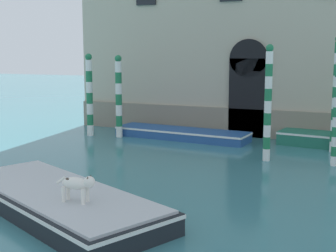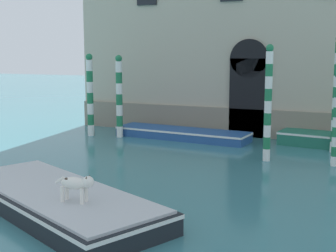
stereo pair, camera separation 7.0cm
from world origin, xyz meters
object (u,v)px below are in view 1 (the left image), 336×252
Objects in this scene: boat_foreground at (57,199)px; dog_on_deck at (78,184)px; mooring_pole_3 at (335,94)px; mooring_pole_1 at (119,96)px; mooring_pole_0 at (90,95)px; boat_moored_near_palazzo at (181,133)px; mooring_pole_4 at (268,103)px; mooring_pole_2 at (336,114)px.

boat_foreground is 1.33m from dog_on_deck.
mooring_pole_3 reaches higher than boat_foreground.
mooring_pole_0 is at bearing -170.26° from mooring_pole_1.
mooring_pole_4 is (4.19, -2.63, 1.75)m from boat_moored_near_palazzo.
boat_foreground is 9.75m from boat_moored_near_palazzo.
mooring_pole_2 is at bearing -84.58° from mooring_pole_3.
mooring_pole_0 is 1.06× the size of mooring_pole_2.
mooring_pole_0 is 0.85× the size of mooring_pole_3.
mooring_pole_0 reaches higher than boat_foreground.
boat_moored_near_palazzo is 1.40× the size of mooring_pole_3.
mooring_pole_4 reaches higher than boat_foreground.
mooring_pole_2 is at bearing 76.58° from boat_foreground.
dog_on_deck is at bearing -7.05° from boat_foreground.
mooring_pole_0 is (-5.84, 9.38, 0.90)m from dog_on_deck.
mooring_pole_4 reaches higher than dog_on_deck.
mooring_pole_1 is (-3.51, 9.02, 1.51)m from boat_foreground.
mooring_pole_0 is 1.35m from mooring_pole_1.
boat_foreground is at bearing -119.21° from mooring_pole_3.
boat_foreground is 1.94× the size of mooring_pole_2.
mooring_pole_3 is (8.77, 0.40, 0.35)m from mooring_pole_1.
boat_foreground is 9.17m from mooring_pole_2.
dog_on_deck is 10.65m from mooring_pole_1.
boat_moored_near_palazzo is 5.25m from mooring_pole_4.
boat_foreground is 10.94m from mooring_pole_3.
mooring_pole_3 reaches higher than dog_on_deck.
mooring_pole_0 reaches higher than boat_moored_near_palazzo.
mooring_pole_4 is at bearing -27.60° from boat_moored_near_palazzo.
mooring_pole_0 is at bearing 171.37° from mooring_pole_2.
dog_on_deck is 8.09m from mooring_pole_4.
mooring_pole_3 is at bearing 62.23° from dog_on_deck.
mooring_pole_3 is 1.08× the size of mooring_pole_4.
dog_on_deck is 10.50m from boat_moored_near_palazzo.
mooring_pole_2 is 2.18m from mooring_pole_4.
mooring_pole_1 is 9.16m from mooring_pole_2.
mooring_pole_2 is (6.35, -2.49, 1.48)m from boat_moored_near_palazzo.
boat_foreground is 1.82× the size of mooring_pole_0.
mooring_pole_3 reaches higher than mooring_pole_1.
dog_on_deck is 10.95m from mooring_pole_3.
mooring_pole_1 is at bearing -160.70° from boat_moored_near_palazzo.
mooring_pole_1 is 8.79m from mooring_pole_3.
mooring_pole_2 is at bearing -16.91° from boat_moored_near_palazzo.
dog_on_deck is at bearing -106.78° from mooring_pole_4.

